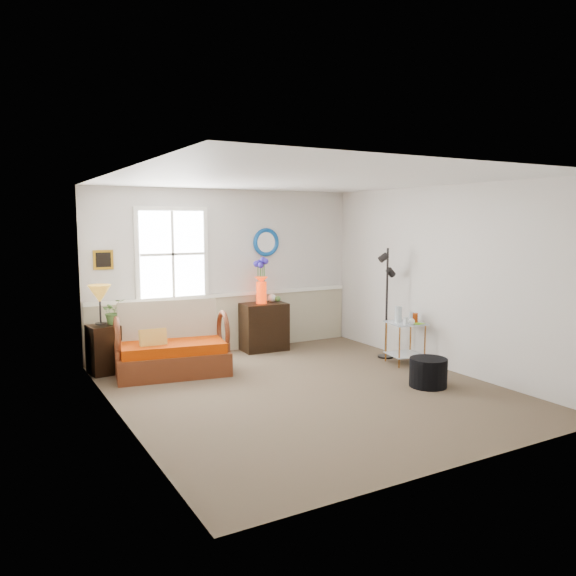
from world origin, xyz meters
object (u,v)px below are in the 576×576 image
lamp_stand (104,349)px  floor_lamp (387,303)px  loveseat (172,339)px  ottoman (428,372)px  side_table (405,343)px  cabinet (264,327)px

lamp_stand → floor_lamp: floor_lamp is taller
loveseat → ottoman: (2.67, -2.17, -0.31)m
lamp_stand → floor_lamp: size_ratio=0.40×
side_table → ottoman: (-0.51, -1.03, -0.13)m
lamp_stand → side_table: bearing=-22.2°
loveseat → floor_lamp: 3.27m
cabinet → side_table: cabinet is taller
lamp_stand → side_table: lamp_stand is taller
floor_lamp → cabinet: bearing=151.5°
loveseat → side_table: loveseat is taller
loveseat → floor_lamp: bearing=-3.0°
cabinet → ottoman: size_ratio=1.62×
side_table → floor_lamp: (-0.01, 0.43, 0.54)m
loveseat → lamp_stand: loveseat is taller
side_table → cabinet: bearing=128.2°
lamp_stand → side_table: size_ratio=1.09×
loveseat → cabinet: bearing=30.4°
cabinet → side_table: 2.30m
cabinet → side_table: (1.42, -1.81, -0.08)m
lamp_stand → cabinet: 2.58m
floor_lamp → ottoman: floor_lamp is taller
loveseat → cabinet: size_ratio=1.93×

